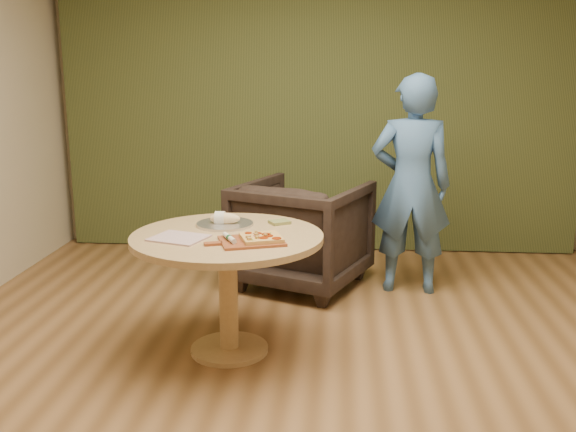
{
  "coord_description": "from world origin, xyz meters",
  "views": [
    {
      "loc": [
        0.2,
        -3.14,
        1.73
      ],
      "look_at": [
        -0.08,
        0.25,
        0.93
      ],
      "focal_mm": 40.0,
      "sensor_mm": 36.0,
      "label": 1
    }
  ],
  "objects_px": {
    "cutlery_roll": "(229,238)",
    "flatbread_pizza": "(261,238)",
    "bread_roll": "(223,218)",
    "person_standing": "(411,185)",
    "pizza_paddle": "(250,241)",
    "pedestal_table": "(228,257)",
    "serving_tray": "(225,224)",
    "armchair": "(302,228)"
  },
  "relations": [
    {
      "from": "cutlery_roll",
      "to": "flatbread_pizza",
      "type": "bearing_deg",
      "value": -17.64
    },
    {
      "from": "bread_roll",
      "to": "person_standing",
      "type": "bearing_deg",
      "value": 38.42
    },
    {
      "from": "pizza_paddle",
      "to": "person_standing",
      "type": "relative_size",
      "value": 0.28
    },
    {
      "from": "pedestal_table",
      "to": "bread_roll",
      "type": "relative_size",
      "value": 5.94
    },
    {
      "from": "cutlery_roll",
      "to": "serving_tray",
      "type": "xyz_separation_m",
      "value": [
        -0.1,
        0.41,
        -0.02
      ]
    },
    {
      "from": "cutlery_roll",
      "to": "armchair",
      "type": "height_order",
      "value": "armchair"
    },
    {
      "from": "cutlery_roll",
      "to": "person_standing",
      "type": "height_order",
      "value": "person_standing"
    },
    {
      "from": "pedestal_table",
      "to": "pizza_paddle",
      "type": "height_order",
      "value": "pizza_paddle"
    },
    {
      "from": "pedestal_table",
      "to": "armchair",
      "type": "bearing_deg",
      "value": 73.79
    },
    {
      "from": "bread_roll",
      "to": "armchair",
      "type": "xyz_separation_m",
      "value": [
        0.43,
        1.06,
        -0.33
      ]
    },
    {
      "from": "serving_tray",
      "to": "person_standing",
      "type": "height_order",
      "value": "person_standing"
    },
    {
      "from": "flatbread_pizza",
      "to": "serving_tray",
      "type": "distance_m",
      "value": 0.47
    },
    {
      "from": "pedestal_table",
      "to": "cutlery_roll",
      "type": "bearing_deg",
      "value": -75.8
    },
    {
      "from": "pizza_paddle",
      "to": "bread_roll",
      "type": "bearing_deg",
      "value": 100.5
    },
    {
      "from": "cutlery_roll",
      "to": "bread_roll",
      "type": "distance_m",
      "value": 0.42
    },
    {
      "from": "flatbread_pizza",
      "to": "pedestal_table",
      "type": "bearing_deg",
      "value": 145.39
    },
    {
      "from": "pizza_paddle",
      "to": "serving_tray",
      "type": "xyz_separation_m",
      "value": [
        -0.21,
        0.39,
        -0.0
      ]
    },
    {
      "from": "pedestal_table",
      "to": "armchair",
      "type": "relative_size",
      "value": 1.23
    },
    {
      "from": "flatbread_pizza",
      "to": "armchair",
      "type": "bearing_deg",
      "value": 84.12
    },
    {
      "from": "cutlery_roll",
      "to": "person_standing",
      "type": "bearing_deg",
      "value": 22.93
    },
    {
      "from": "pedestal_table",
      "to": "bread_roll",
      "type": "height_order",
      "value": "bread_roll"
    },
    {
      "from": "cutlery_roll",
      "to": "person_standing",
      "type": "distance_m",
      "value": 1.83
    },
    {
      "from": "cutlery_roll",
      "to": "armchair",
      "type": "bearing_deg",
      "value": 49.79
    },
    {
      "from": "pizza_paddle",
      "to": "pedestal_table",
      "type": "bearing_deg",
      "value": 114.6
    },
    {
      "from": "flatbread_pizza",
      "to": "serving_tray",
      "type": "relative_size",
      "value": 0.79
    },
    {
      "from": "armchair",
      "to": "bread_roll",
      "type": "bearing_deg",
      "value": 90.75
    },
    {
      "from": "pizza_paddle",
      "to": "cutlery_roll",
      "type": "xyz_separation_m",
      "value": [
        -0.11,
        -0.02,
        0.02
      ]
    },
    {
      "from": "pizza_paddle",
      "to": "serving_tray",
      "type": "bearing_deg",
      "value": 99.5
    },
    {
      "from": "pizza_paddle",
      "to": "flatbread_pizza",
      "type": "xyz_separation_m",
      "value": [
        0.06,
        0.01,
        0.02
      ]
    },
    {
      "from": "pedestal_table",
      "to": "serving_tray",
      "type": "bearing_deg",
      "value": 103.22
    },
    {
      "from": "flatbread_pizza",
      "to": "cutlery_roll",
      "type": "height_order",
      "value": "flatbread_pizza"
    },
    {
      "from": "armchair",
      "to": "person_standing",
      "type": "height_order",
      "value": "person_standing"
    },
    {
      "from": "flatbread_pizza",
      "to": "bread_roll",
      "type": "height_order",
      "value": "bread_roll"
    },
    {
      "from": "pizza_paddle",
      "to": "person_standing",
      "type": "bearing_deg",
      "value": 34.02
    },
    {
      "from": "pedestal_table",
      "to": "flatbread_pizza",
      "type": "distance_m",
      "value": 0.32
    },
    {
      "from": "pedestal_table",
      "to": "pizza_paddle",
      "type": "bearing_deg",
      "value": -46.29
    },
    {
      "from": "pizza_paddle",
      "to": "armchair",
      "type": "xyz_separation_m",
      "value": [
        0.21,
        1.45,
        -0.29
      ]
    },
    {
      "from": "flatbread_pizza",
      "to": "bread_roll",
      "type": "bearing_deg",
      "value": 127.16
    },
    {
      "from": "person_standing",
      "to": "bread_roll",
      "type": "bearing_deg",
      "value": 40.35
    },
    {
      "from": "cutlery_roll",
      "to": "bread_roll",
      "type": "relative_size",
      "value": 0.96
    },
    {
      "from": "pedestal_table",
      "to": "pizza_paddle",
      "type": "distance_m",
      "value": 0.28
    },
    {
      "from": "serving_tray",
      "to": "armchair",
      "type": "bearing_deg",
      "value": 68.17
    }
  ]
}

